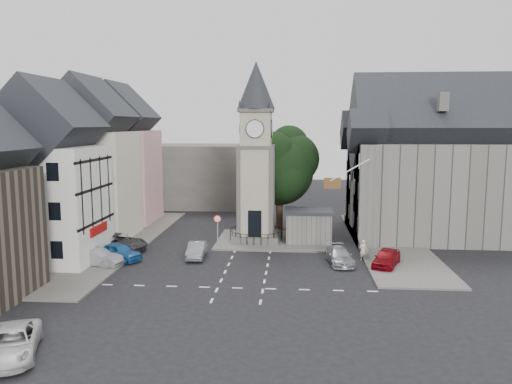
# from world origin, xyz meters

# --- Properties ---
(ground) EXTENTS (120.00, 120.00, 0.00)m
(ground) POSITION_xyz_m (0.00, 0.00, 0.00)
(ground) COLOR black
(ground) RESTS_ON ground
(pavement_west) EXTENTS (6.00, 30.00, 0.14)m
(pavement_west) POSITION_xyz_m (-12.50, 6.00, 0.07)
(pavement_west) COLOR #595651
(pavement_west) RESTS_ON ground
(pavement_east) EXTENTS (6.00, 26.00, 0.14)m
(pavement_east) POSITION_xyz_m (12.00, 8.00, 0.07)
(pavement_east) COLOR #595651
(pavement_east) RESTS_ON ground
(central_island) EXTENTS (10.00, 8.00, 0.16)m
(central_island) POSITION_xyz_m (1.50, 8.00, 0.08)
(central_island) COLOR #595651
(central_island) RESTS_ON ground
(road_markings) EXTENTS (20.00, 8.00, 0.01)m
(road_markings) POSITION_xyz_m (0.00, -5.50, 0.01)
(road_markings) COLOR silver
(road_markings) RESTS_ON ground
(clock_tower) EXTENTS (4.86, 4.86, 16.25)m
(clock_tower) POSITION_xyz_m (0.00, 7.99, 8.12)
(clock_tower) COLOR #4C4944
(clock_tower) RESTS_ON ground
(stone_shelter) EXTENTS (4.30, 3.30, 3.08)m
(stone_shelter) POSITION_xyz_m (4.80, 7.50, 1.55)
(stone_shelter) COLOR #5F5E58
(stone_shelter) RESTS_ON ground
(town_tree) EXTENTS (7.20, 7.20, 10.80)m
(town_tree) POSITION_xyz_m (2.00, 13.00, 6.97)
(town_tree) COLOR black
(town_tree) RESTS_ON ground
(warning_sign_post) EXTENTS (0.70, 0.19, 2.85)m
(warning_sign_post) POSITION_xyz_m (-3.20, 5.43, 2.03)
(warning_sign_post) COLOR black
(warning_sign_post) RESTS_ON ground
(terrace_pink) EXTENTS (8.10, 7.60, 12.80)m
(terrace_pink) POSITION_xyz_m (-15.50, 16.00, 6.58)
(terrace_pink) COLOR #D39197
(terrace_pink) RESTS_ON ground
(terrace_cream) EXTENTS (8.10, 7.60, 12.80)m
(terrace_cream) POSITION_xyz_m (-15.50, 8.00, 6.58)
(terrace_cream) COLOR beige
(terrace_cream) RESTS_ON ground
(terrace_tudor) EXTENTS (8.10, 7.60, 12.00)m
(terrace_tudor) POSITION_xyz_m (-15.50, 0.00, 6.19)
(terrace_tudor) COLOR silver
(terrace_tudor) RESTS_ON ground
(backdrop_west) EXTENTS (20.00, 10.00, 8.00)m
(backdrop_west) POSITION_xyz_m (-12.00, 28.00, 4.00)
(backdrop_west) COLOR #4C4944
(backdrop_west) RESTS_ON ground
(east_building) EXTENTS (14.40, 11.40, 12.60)m
(east_building) POSITION_xyz_m (15.59, 11.00, 6.26)
(east_building) COLOR #5F5E58
(east_building) RESTS_ON ground
(east_boundary_wall) EXTENTS (0.40, 16.00, 0.90)m
(east_boundary_wall) POSITION_xyz_m (9.20, 10.00, 0.45)
(east_boundary_wall) COLOR #5F5E58
(east_boundary_wall) RESTS_ON ground
(flagpole) EXTENTS (3.68, 0.10, 2.74)m
(flagpole) POSITION_xyz_m (8.00, 4.00, 7.00)
(flagpole) COLOR white
(flagpole) RESTS_ON ground
(car_west_blue) EXTENTS (4.31, 3.28, 1.37)m
(car_west_blue) POSITION_xyz_m (-10.32, 0.52, 0.68)
(car_west_blue) COLOR #1C599D
(car_west_blue) RESTS_ON ground
(car_west_silver) EXTENTS (4.32, 2.33, 1.35)m
(car_west_silver) POSITION_xyz_m (-11.50, -1.14, 0.68)
(car_west_silver) COLOR gray
(car_west_silver) RESTS_ON ground
(car_west_grey) EXTENTS (5.55, 3.42, 1.43)m
(car_west_grey) POSITION_xyz_m (-11.50, 3.51, 0.72)
(car_west_grey) COLOR #2F2E31
(car_west_grey) RESTS_ON ground
(car_island_silver) EXTENTS (1.58, 3.91, 1.26)m
(car_island_silver) POSITION_xyz_m (-4.35, 1.80, 0.63)
(car_island_silver) COLOR gray
(car_island_silver) RESTS_ON ground
(car_island_east) EXTENTS (2.21, 4.43, 1.23)m
(car_island_east) POSITION_xyz_m (7.00, 0.89, 0.62)
(car_island_east) COLOR #999AA0
(car_island_east) RESTS_ON ground
(car_east_red) EXTENTS (3.00, 4.29, 1.36)m
(car_east_red) POSITION_xyz_m (10.49, 0.33, 0.68)
(car_east_red) COLOR maroon
(car_east_red) RESTS_ON ground
(van_sw_white) EXTENTS (3.77, 5.24, 1.33)m
(van_sw_white) POSITION_xyz_m (-9.50, -16.00, 0.66)
(van_sw_white) COLOR silver
(van_sw_white) RESTS_ON ground
(pedestrian) EXTENTS (0.72, 0.62, 1.66)m
(pedestrian) POSITION_xyz_m (8.94, 2.00, 0.83)
(pedestrian) COLOR beige
(pedestrian) RESTS_ON ground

